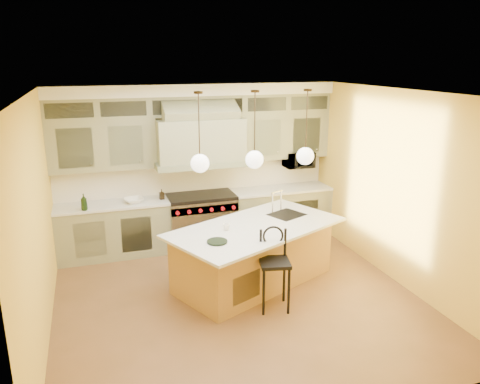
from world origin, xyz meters
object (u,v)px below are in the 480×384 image
object	(u,v)px
counter_stool	(274,264)
range	(202,220)
kitchen_island	(254,253)
microwave	(299,160)

from	to	relation	value
counter_stool	range	bearing A→B (deg)	111.89
kitchen_island	counter_stool	xyz separation A→B (m)	(0.00, -0.80, 0.18)
kitchen_island	counter_stool	bearing A→B (deg)	-114.30
range	microwave	xyz separation A→B (m)	(1.95, 0.11, 0.96)
range	kitchen_island	size ratio (longest dim) A/B	0.41
counter_stool	microwave	world-z (taller)	microwave
range	microwave	world-z (taller)	microwave
counter_stool	kitchen_island	bearing A→B (deg)	102.72
range	kitchen_island	distance (m)	1.74
range	kitchen_island	bearing A→B (deg)	-76.52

